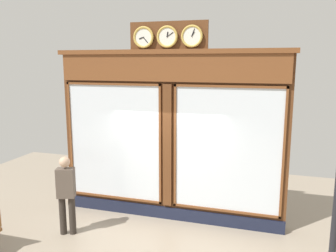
% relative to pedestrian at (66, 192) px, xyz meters
% --- Properties ---
extents(shop_facade, '(5.30, 0.42, 4.45)m').
position_rel_pedestrian_xyz_m(shop_facade, '(-1.82, -1.45, 1.04)').
color(shop_facade, '#5B3319').
rests_on(shop_facade, ground_plane).
extents(pedestrian, '(0.41, 0.32, 1.69)m').
position_rel_pedestrian_xyz_m(pedestrian, '(0.00, 0.00, 0.00)').
color(pedestrian, '#312A24').
rests_on(pedestrian, ground_plane).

